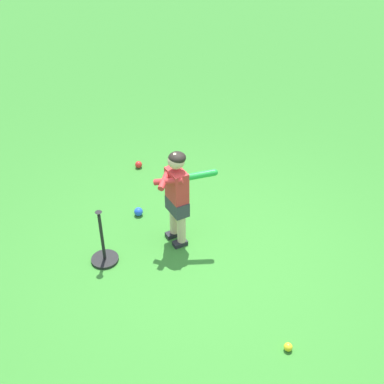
# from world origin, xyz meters

# --- Properties ---
(ground_plane) EXTENTS (40.00, 40.00, 0.00)m
(ground_plane) POSITION_xyz_m (0.00, 0.00, 0.00)
(ground_plane) COLOR #38842D
(child_batter) EXTENTS (0.54, 0.44, 1.08)m
(child_batter) POSITION_xyz_m (-0.47, 0.13, 0.65)
(child_batter) COLOR #232328
(child_batter) RESTS_ON ground
(play_ball_far_left) EXTENTS (0.10, 0.10, 0.10)m
(play_ball_far_left) POSITION_xyz_m (-1.10, 0.27, 0.05)
(play_ball_far_left) COLOR blue
(play_ball_far_left) RESTS_ON ground
(play_ball_behind_batter) EXTENTS (0.07, 0.07, 0.07)m
(play_ball_behind_batter) POSITION_xyz_m (1.07, -0.61, 0.04)
(play_ball_behind_batter) COLOR yellow
(play_ball_behind_batter) RESTS_ON ground
(play_ball_near_batter) EXTENTS (0.10, 0.10, 0.10)m
(play_ball_near_batter) POSITION_xyz_m (-1.71, 1.12, 0.05)
(play_ball_near_batter) COLOR red
(play_ball_near_batter) RESTS_ON ground
(batting_tee) EXTENTS (0.28, 0.28, 0.62)m
(batting_tee) POSITION_xyz_m (-0.95, -0.53, 0.10)
(batting_tee) COLOR black
(batting_tee) RESTS_ON ground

